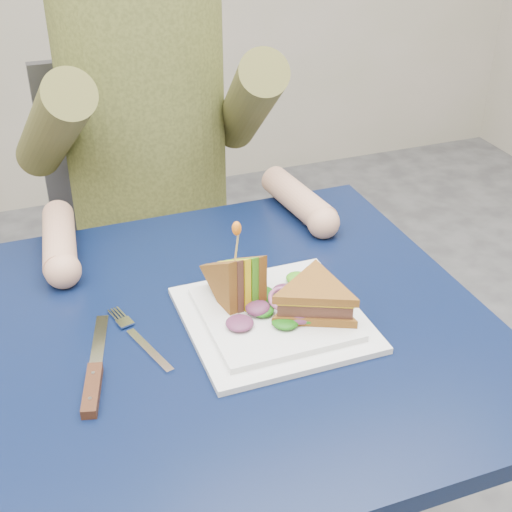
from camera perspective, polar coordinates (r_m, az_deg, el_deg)
name	(u,v)px	position (r m, az deg, el deg)	size (l,w,h in m)	color
table	(240,364)	(1.13, -1.30, -8.62)	(0.75, 0.75, 0.73)	black
chair	(146,227)	(1.74, -8.77, 2.32)	(0.42, 0.40, 0.93)	#47474C
diner	(144,90)	(1.49, -8.94, 12.99)	(0.54, 0.59, 0.74)	#525727
plate	(274,317)	(1.08, 1.44, -4.90)	(0.26, 0.26, 0.02)	white
sandwich_flat	(315,299)	(1.05, 4.75, -3.43)	(0.19, 0.19, 0.05)	brown
sandwich_upright	(237,282)	(1.07, -1.49, -2.08)	(0.08, 0.13, 0.13)	brown
fork	(140,340)	(1.05, -9.23, -6.65)	(0.06, 0.18, 0.01)	silver
knife	(94,380)	(0.99, -12.86, -9.68)	(0.07, 0.22, 0.02)	silver
toothpick	(237,245)	(1.04, -1.54, 0.87)	(0.00, 0.00, 0.06)	tan
toothpick_frill	(237,228)	(1.02, -1.56, 2.22)	(0.01, 0.01, 0.02)	orange
lettuce_spill	(275,301)	(1.07, 1.50, -3.64)	(0.15, 0.13, 0.02)	#337A14
onion_ring	(282,299)	(1.07, 2.10, -3.45)	(0.04, 0.04, 0.01)	#9E4C7A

